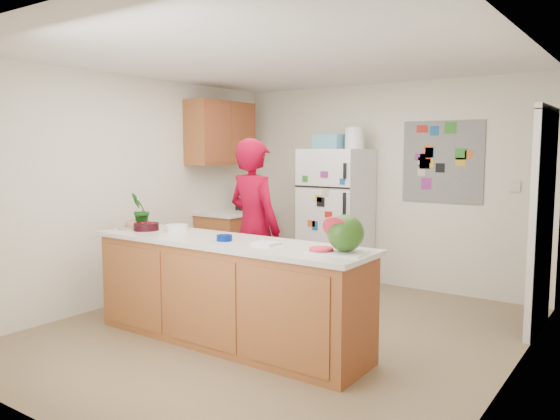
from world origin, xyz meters
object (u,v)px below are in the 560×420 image
Objects in this scene: person at (254,228)px; watermelon at (345,233)px; cherry_bowl at (146,227)px; refrigerator at (336,217)px.

watermelon is at bearing 162.86° from person.
watermelon reaches higher than cherry_bowl.
person reaches higher than refrigerator.
watermelon is at bearing 1.80° from cherry_bowl.
refrigerator reaches higher than cherry_bowl.
watermelon is 2.13m from cherry_bowl.
cherry_bowl is at bearing 57.76° from person.
person is 7.60× the size of cherry_bowl.
person reaches higher than watermelon.
person reaches higher than cherry_bowl.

